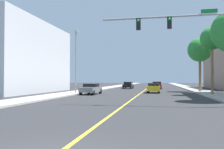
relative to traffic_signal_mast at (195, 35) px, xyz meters
The scene contains 13 objects.
ground 30.44m from the traffic_signal_mast, 99.55° to the left, with size 192.00×192.00×0.00m, color #2D2D30.
sidewalk_left 33.12m from the traffic_signal_mast, 115.30° to the left, with size 3.11×168.00×0.15m, color #B2ADA3.
sidewalk_right 30.29m from the traffic_signal_mast, 82.23° to the left, with size 3.11×168.00×0.15m, color #9E9B93.
lane_marking_center 30.44m from the traffic_signal_mast, 99.55° to the left, with size 0.16×144.00×0.01m, color yellow.
building_left_near 27.74m from the traffic_signal_mast, 149.76° to the left, with size 10.87×18.59×10.28m, color silver.
traffic_signal_mast is the anchor object (origin of this frame).
street_lamp 17.11m from the traffic_signal_mast, 139.17° to the left, with size 0.56×0.28×8.07m.
palm_mid 13.14m from the traffic_signal_mast, 73.22° to the left, with size 2.75×2.75×8.05m.
palm_far 21.00m from the traffic_signal_mast, 79.76° to the left, with size 3.69×3.69×8.18m.
car_gray 16.39m from the traffic_signal_mast, 133.91° to the left, with size 1.92×4.27×1.37m.
car_yellow 17.27m from the traffic_signal_mast, 101.12° to the left, with size 1.75×3.93×1.38m.
car_black 32.77m from the traffic_signal_mast, 105.69° to the left, with size 1.95×3.92×1.43m.
car_red 31.98m from the traffic_signal_mast, 95.22° to the left, with size 1.96×4.36×1.48m.
Camera 1 is at (2.47, -4.84, 1.85)m, focal length 37.49 mm.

